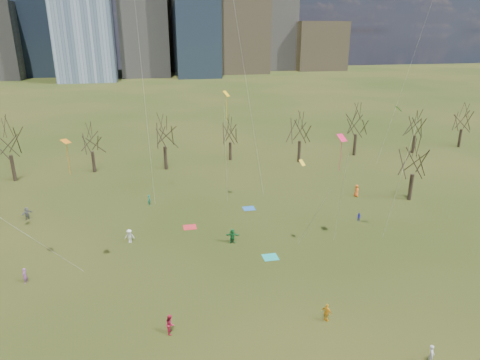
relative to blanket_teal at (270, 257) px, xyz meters
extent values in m
plane|color=black|center=(-2.09, -6.52, -0.01)|extent=(500.00, 500.00, 0.00)
cube|color=#726347|center=(42.91, 208.48, 35.98)|extent=(28.00, 28.00, 72.00)
cube|color=#384C66|center=(-62.09, 213.48, 32.48)|extent=(25.00, 25.00, 65.00)
cube|color=slate|center=(67.91, 223.48, 28.98)|extent=(22.00, 22.00, 58.00)
cube|color=#726347|center=(2.91, 233.48, 23.98)|extent=(30.00, 30.00, 48.00)
cube|color=#726347|center=(92.91, 218.48, 13.98)|extent=(30.00, 28.00, 28.00)
cylinder|color=black|center=(-33.09, 32.48, 2.12)|extent=(0.55, 0.55, 4.28)
cylinder|color=black|center=(-21.09, 34.48, 1.79)|extent=(0.52, 0.52, 3.60)
cylinder|color=black|center=(-9.09, 33.48, 2.01)|extent=(0.54, 0.54, 4.05)
cylinder|color=black|center=(2.91, 36.48, 1.67)|extent=(0.51, 0.51, 3.38)
cylinder|color=black|center=(14.91, 32.48, 1.97)|extent=(0.54, 0.54, 3.96)
cylinder|color=black|center=(26.91, 34.48, 2.05)|extent=(0.54, 0.54, 4.14)
cylinder|color=black|center=(38.91, 33.48, 1.74)|extent=(0.52, 0.52, 3.51)
cylinder|color=black|center=(50.91, 35.48, 1.85)|extent=(0.53, 0.53, 3.74)
cylinder|color=black|center=(23.91, 11.48, 1.90)|extent=(0.53, 0.53, 3.83)
cube|color=teal|center=(0.00, 0.00, 0.00)|extent=(1.60, 1.50, 0.03)
cube|color=#235AA7|center=(0.87, 13.32, 0.00)|extent=(1.60, 1.50, 0.03)
cube|color=red|center=(-7.57, 9.19, 0.00)|extent=(1.60, 1.50, 0.03)
imported|color=silver|center=(6.87, -17.35, 0.83)|extent=(0.68, 0.73, 1.68)
imported|color=#BB1A3C|center=(-11.14, -9.83, 0.83)|extent=(0.68, 0.85, 1.68)
imported|color=gold|center=(1.56, -11.15, 0.80)|extent=(0.88, 1.01, 1.63)
imported|color=#1A7534|center=(-3.28, 4.12, 0.84)|extent=(1.67, 0.87, 1.72)
imported|color=#9E55AA|center=(-24.20, 0.42, 0.75)|extent=(0.49, 0.63, 1.54)
imported|color=#2B28AE|center=(13.50, 6.41, 0.53)|extent=(0.65, 0.67, 1.09)
imported|color=white|center=(-14.64, 6.71, 0.79)|extent=(1.15, 0.81, 1.62)
imported|color=#5C5D60|center=(-27.51, 15.97, 0.81)|extent=(1.50, 1.33, 1.65)
imported|color=orange|center=(17.14, 14.31, 0.88)|extent=(0.60, 0.90, 1.80)
imported|color=#1B7A60|center=(-12.23, 17.42, 0.75)|extent=(0.53, 0.65, 1.53)
plane|color=orange|center=(-18.60, -1.10, 13.95)|extent=(1.19, 1.18, 0.24)
cylinder|color=silver|center=(-21.75, -5.32, 7.67)|extent=(6.32, 8.46, 12.57)
cylinder|color=orange|center=(-18.60, -1.10, 12.34)|extent=(0.04, 0.04, 2.70)
plane|color=#EE1A4E|center=(7.01, -0.25, 12.71)|extent=(1.27, 1.13, 0.61)
cylinder|color=silver|center=(6.07, -2.94, 7.05)|extent=(1.91, 5.40, 11.33)
cylinder|color=#EE1A4E|center=(7.01, -0.25, 10.82)|extent=(0.04, 0.04, 3.15)
cylinder|color=silver|center=(0.12, 10.72, 15.18)|extent=(6.25, 7.55, 27.60)
plane|color=green|center=(12.57, -0.74, 15.47)|extent=(0.79, 0.93, 0.51)
cylinder|color=silver|center=(11.96, -3.28, 8.43)|extent=(1.24, 5.09, 14.09)
cylinder|color=silver|center=(-11.83, 11.87, 14.13)|extent=(0.68, 4.59, 25.49)
plane|color=yellow|center=(-2.06, 13.34, 15.49)|extent=(1.14, 1.14, 0.64)
cylinder|color=silver|center=(-3.00, 8.99, 8.44)|extent=(1.91, 8.72, 14.11)
cylinder|color=yellow|center=(-2.06, 13.34, 13.71)|extent=(0.04, 0.04, 3.00)
plane|color=gold|center=(2.96, -0.25, 10.38)|extent=(0.90, 0.83, 0.55)
cylinder|color=silver|center=(2.74, -4.16, 5.88)|extent=(0.46, 7.85, 9.01)
cylinder|color=silver|center=(26.29, 19.75, 15.52)|extent=(1.48, 8.24, 28.27)
camera|label=1|loc=(-11.82, -38.50, 22.75)|focal=32.00mm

